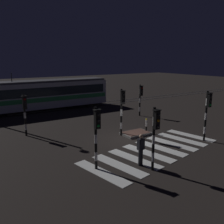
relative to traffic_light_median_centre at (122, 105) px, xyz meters
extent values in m
plane|color=black|center=(-0.10, -1.08, -2.25)|extent=(120.00, 120.00, 0.00)
cube|color=#59595E|center=(-0.10, 11.37, -2.24)|extent=(80.00, 0.12, 0.03)
cube|color=#59595E|center=(-0.10, 12.81, -2.24)|extent=(80.00, 0.12, 0.03)
cube|color=silver|center=(-4.36, -4.36, -2.24)|extent=(1.35, 3.69, 0.02)
cube|color=silver|center=(-3.14, -4.13, -2.24)|extent=(1.35, 3.69, 0.02)
cube|color=silver|center=(-1.93, -3.90, -2.24)|extent=(1.35, 3.69, 0.02)
cube|color=silver|center=(-0.71, -3.68, -2.24)|extent=(1.35, 3.69, 0.02)
cube|color=silver|center=(0.51, -3.45, -2.24)|extent=(1.35, 3.69, 0.02)
cube|color=silver|center=(1.72, -3.23, -2.24)|extent=(1.35, 3.69, 0.02)
cube|color=silver|center=(2.94, -3.00, -2.24)|extent=(1.35, 3.69, 0.02)
cube|color=silver|center=(4.16, -2.77, -2.24)|extent=(1.35, 3.69, 0.02)
cube|color=slate|center=(1.02, -0.36, -2.17)|extent=(2.06, 1.43, 0.16)
cube|color=brown|center=(1.02, -0.36, -2.08)|extent=(1.85, 1.29, 0.02)
cylinder|color=black|center=(0.00, 0.09, -2.01)|extent=(0.14, 0.14, 0.49)
cylinder|color=white|center=(0.00, 0.09, -1.52)|extent=(0.14, 0.14, 0.49)
cylinder|color=black|center=(0.00, 0.09, -1.03)|extent=(0.14, 0.14, 0.49)
cylinder|color=white|center=(0.00, 0.09, -0.55)|extent=(0.14, 0.14, 0.49)
cylinder|color=black|center=(0.00, 0.09, -0.06)|extent=(0.14, 0.14, 0.49)
cylinder|color=white|center=(0.00, 0.09, 0.43)|extent=(0.14, 0.14, 0.49)
cylinder|color=black|center=(0.00, 0.09, 0.92)|extent=(0.14, 0.14, 0.49)
cube|color=black|center=(0.00, -0.08, 0.56)|extent=(0.28, 0.20, 0.90)
sphere|color=black|center=(0.00, -0.19, 0.84)|extent=(0.14, 0.14, 0.14)
sphere|color=black|center=(0.00, -0.19, 0.56)|extent=(0.14, 0.14, 0.14)
sphere|color=black|center=(0.00, -0.19, 0.28)|extent=(0.14, 0.14, 0.14)
cube|color=black|center=(0.00, -0.08, 1.05)|extent=(0.36, 0.24, 0.04)
cylinder|color=black|center=(4.08, -4.00, -2.01)|extent=(0.14, 0.14, 0.49)
cylinder|color=white|center=(4.08, -4.00, -1.52)|extent=(0.14, 0.14, 0.49)
cylinder|color=black|center=(4.08, -4.00, -1.03)|extent=(0.14, 0.14, 0.49)
cylinder|color=white|center=(4.08, -4.00, -0.54)|extent=(0.14, 0.14, 0.49)
cylinder|color=black|center=(4.08, -4.00, -0.05)|extent=(0.14, 0.14, 0.49)
cylinder|color=white|center=(4.08, -4.00, 0.43)|extent=(0.14, 0.14, 0.49)
cylinder|color=black|center=(4.08, -4.00, 0.92)|extent=(0.14, 0.14, 0.49)
cube|color=black|center=(4.08, -4.17, 0.57)|extent=(0.28, 0.20, 0.90)
sphere|color=black|center=(4.08, -4.28, 0.85)|extent=(0.14, 0.14, 0.14)
sphere|color=black|center=(4.08, -4.28, 0.57)|extent=(0.14, 0.14, 0.14)
sphere|color=green|center=(4.08, -4.28, 0.29)|extent=(0.14, 0.14, 0.14)
cube|color=black|center=(4.08, -4.17, 1.06)|extent=(0.36, 0.24, 0.04)
cylinder|color=black|center=(5.19, 4.29, -2.03)|extent=(0.14, 0.14, 0.44)
cylinder|color=white|center=(5.19, 4.29, -1.60)|extent=(0.14, 0.14, 0.44)
cylinder|color=black|center=(5.19, 4.29, -1.16)|extent=(0.14, 0.14, 0.44)
cylinder|color=white|center=(5.19, 4.29, -0.72)|extent=(0.14, 0.14, 0.44)
cylinder|color=black|center=(5.19, 4.29, -0.28)|extent=(0.14, 0.14, 0.44)
cylinder|color=white|center=(5.19, 4.29, 0.16)|extent=(0.14, 0.14, 0.44)
cylinder|color=black|center=(5.19, 4.29, 0.59)|extent=(0.14, 0.14, 0.44)
cube|color=black|center=(5.19, 4.12, 0.21)|extent=(0.28, 0.20, 0.90)
sphere|color=red|center=(5.19, 4.01, 0.49)|extent=(0.14, 0.14, 0.14)
sphere|color=black|center=(5.19, 4.01, 0.21)|extent=(0.14, 0.14, 0.14)
sphere|color=black|center=(5.19, 4.01, -0.07)|extent=(0.14, 0.14, 0.14)
cube|color=black|center=(5.19, 4.12, 0.70)|extent=(0.36, 0.24, 0.04)
cylinder|color=black|center=(-5.85, 3.82, -2.03)|extent=(0.14, 0.14, 0.44)
cylinder|color=white|center=(-5.85, 3.82, -1.60)|extent=(0.14, 0.14, 0.44)
cylinder|color=black|center=(-5.85, 3.82, -1.16)|extent=(0.14, 0.14, 0.44)
cylinder|color=white|center=(-5.85, 3.82, -0.73)|extent=(0.14, 0.14, 0.44)
cylinder|color=black|center=(-5.85, 3.82, -0.29)|extent=(0.14, 0.14, 0.44)
cylinder|color=white|center=(-5.85, 3.82, 0.14)|extent=(0.14, 0.14, 0.44)
cylinder|color=black|center=(-5.85, 3.82, 0.58)|extent=(0.14, 0.14, 0.44)
cube|color=black|center=(-5.85, 3.65, 0.20)|extent=(0.28, 0.20, 0.90)
sphere|color=red|center=(-5.85, 3.54, 0.48)|extent=(0.14, 0.14, 0.14)
sphere|color=black|center=(-5.85, 3.54, 0.20)|extent=(0.14, 0.14, 0.14)
sphere|color=black|center=(-5.85, 3.54, -0.08)|extent=(0.14, 0.14, 0.14)
cube|color=black|center=(-5.85, 3.65, 0.69)|extent=(0.36, 0.24, 0.04)
cylinder|color=black|center=(-2.03, -5.51, -2.02)|extent=(0.14, 0.14, 0.46)
cylinder|color=white|center=(-2.03, -5.51, -1.56)|extent=(0.14, 0.14, 0.46)
cylinder|color=black|center=(-2.03, -5.51, -1.09)|extent=(0.14, 0.14, 0.46)
cylinder|color=white|center=(-2.03, -5.51, -0.63)|extent=(0.14, 0.14, 0.46)
cylinder|color=black|center=(-2.03, -5.51, -0.17)|extent=(0.14, 0.14, 0.46)
cylinder|color=white|center=(-2.03, -5.51, 0.29)|extent=(0.14, 0.14, 0.46)
cylinder|color=black|center=(-2.03, -5.51, 0.76)|extent=(0.14, 0.14, 0.46)
cube|color=black|center=(-2.03, -5.68, 0.39)|extent=(0.28, 0.20, 0.90)
sphere|color=black|center=(-2.03, -5.79, 0.67)|extent=(0.14, 0.14, 0.14)
sphere|color=orange|center=(-2.03, -5.79, 0.39)|extent=(0.14, 0.14, 0.14)
sphere|color=black|center=(-2.03, -5.79, 0.11)|extent=(0.14, 0.14, 0.14)
cube|color=black|center=(-2.03, -5.68, 0.88)|extent=(0.36, 0.24, 0.04)
cylinder|color=black|center=(-4.35, -3.86, -2.02)|extent=(0.14, 0.14, 0.46)
cylinder|color=white|center=(-4.35, -3.86, -1.56)|extent=(0.14, 0.14, 0.46)
cylinder|color=black|center=(-4.35, -3.86, -1.10)|extent=(0.14, 0.14, 0.46)
cylinder|color=white|center=(-4.35, -3.86, -0.64)|extent=(0.14, 0.14, 0.46)
cylinder|color=black|center=(-4.35, -3.86, -0.18)|extent=(0.14, 0.14, 0.46)
cylinder|color=white|center=(-4.35, -3.86, 0.29)|extent=(0.14, 0.14, 0.46)
cylinder|color=black|center=(-4.35, -3.86, 0.75)|extent=(0.14, 0.14, 0.46)
cube|color=black|center=(-4.35, -4.03, 0.38)|extent=(0.28, 0.20, 0.90)
sphere|color=black|center=(-4.35, -4.14, 0.66)|extent=(0.14, 0.14, 0.14)
sphere|color=black|center=(-4.35, -4.14, 0.38)|extent=(0.14, 0.14, 0.14)
sphere|color=green|center=(-4.35, -4.14, 0.10)|extent=(0.14, 0.14, 0.14)
cube|color=black|center=(-4.35, -4.03, 0.87)|extent=(0.36, 0.24, 0.04)
cube|color=silver|center=(-2.51, 12.09, -0.55)|extent=(15.80, 2.50, 2.70)
cube|color=green|center=(-2.51, 10.82, -0.90)|extent=(15.49, 0.04, 0.44)
cube|color=green|center=(-2.51, 13.36, -0.90)|extent=(15.49, 0.04, 0.44)
cube|color=black|center=(-2.51, 10.83, -0.10)|extent=(15.01, 0.03, 0.90)
cube|color=#4C4C51|center=(-2.51, 12.09, 0.90)|extent=(15.49, 2.30, 0.20)
cylinder|color=#262628|center=(-4.88, 12.09, 1.40)|extent=(0.08, 0.08, 1.00)
cube|color=black|center=(1.84, 12.09, -2.08)|extent=(2.20, 2.00, 0.35)
sphere|color=#F9F2CC|center=(5.44, 12.09, -0.95)|extent=(0.24, 0.24, 0.24)
cylinder|color=black|center=(-2.18, -4.74, -1.81)|extent=(0.24, 0.24, 0.88)
cube|color=black|center=(-2.18, -4.74, -1.07)|extent=(0.36, 0.22, 0.60)
sphere|color=tan|center=(-2.18, -4.74, -0.65)|extent=(0.22, 0.22, 0.22)
cylinder|color=black|center=(1.95, -0.44, -2.00)|extent=(0.12, 0.12, 0.50)
cylinder|color=white|center=(1.95, -0.44, -1.50)|extent=(0.12, 0.12, 0.50)
sphere|color=yellow|center=(1.95, -0.44, -1.20)|extent=(0.12, 0.12, 0.12)
camera|label=1|loc=(-10.14, -14.16, 3.29)|focal=39.90mm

